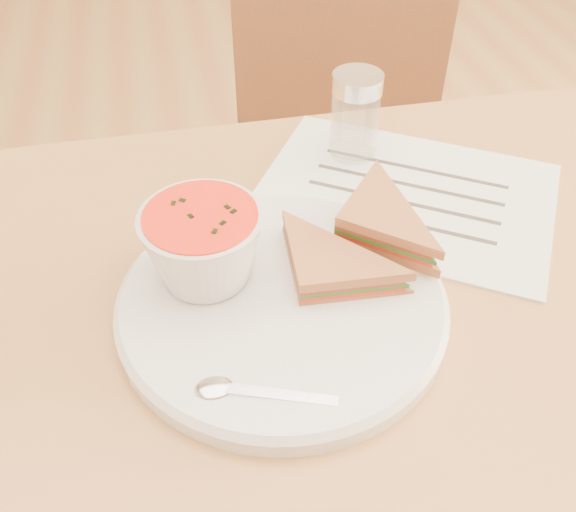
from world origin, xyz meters
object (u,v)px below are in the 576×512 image
object	(u,v)px
dining_table	(356,487)
plate	(282,304)
condiment_shaker	(355,116)
soup_bowl	(204,249)
chair_far	(327,206)

from	to	relation	value
dining_table	plate	world-z (taller)	plate
dining_table	condiment_shaker	world-z (taller)	condiment_shaker
plate	condiment_shaker	size ratio (longest dim) A/B	2.88
plate	soup_bowl	bearing A→B (deg)	148.87
soup_bowl	chair_far	bearing A→B (deg)	61.75
condiment_shaker	chair_far	bearing A→B (deg)	79.55
dining_table	chair_far	world-z (taller)	chair_far
chair_far	condiment_shaker	size ratio (longest dim) A/B	8.24
plate	condiment_shaker	world-z (taller)	condiment_shaker
condiment_shaker	plate	bearing A→B (deg)	-119.89
chair_far	plate	distance (m)	0.63
chair_far	condiment_shaker	world-z (taller)	chair_far
chair_far	plate	xyz separation A→B (m)	(-0.19, -0.51, 0.31)
soup_bowl	condiment_shaker	distance (m)	0.29
dining_table	plate	bearing A→B (deg)	175.28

